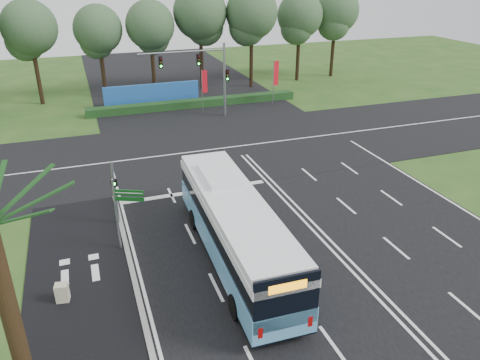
% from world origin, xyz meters
% --- Properties ---
extents(ground, '(120.00, 120.00, 0.00)m').
position_xyz_m(ground, '(0.00, 0.00, 0.00)').
color(ground, '#244C19').
rests_on(ground, ground).
extents(road_main, '(20.00, 120.00, 0.04)m').
position_xyz_m(road_main, '(0.00, 0.00, 0.02)').
color(road_main, black).
rests_on(road_main, ground).
extents(road_cross, '(120.00, 14.00, 0.05)m').
position_xyz_m(road_cross, '(0.00, 12.00, 0.03)').
color(road_cross, black).
rests_on(road_cross, ground).
extents(bike_path, '(5.00, 18.00, 0.06)m').
position_xyz_m(bike_path, '(-12.50, -3.00, 0.03)').
color(bike_path, black).
rests_on(bike_path, ground).
extents(kerb_strip, '(0.25, 18.00, 0.12)m').
position_xyz_m(kerb_strip, '(-10.10, -3.00, 0.06)').
color(kerb_strip, gray).
rests_on(kerb_strip, ground).
extents(city_bus, '(3.07, 13.00, 3.71)m').
position_xyz_m(city_bus, '(-5.03, -3.12, 1.87)').
color(city_bus, '#589ECC').
rests_on(city_bus, ground).
extents(pedestrian_signal, '(0.36, 0.43, 3.85)m').
position_xyz_m(pedestrian_signal, '(-10.20, 2.52, 2.10)').
color(pedestrian_signal, gray).
rests_on(pedestrian_signal, ground).
extents(street_sign, '(1.45, 0.71, 4.03)m').
position_xyz_m(street_sign, '(-10.08, -0.31, 2.54)').
color(street_sign, gray).
rests_on(street_sign, ground).
extents(utility_cabinet, '(0.62, 0.54, 0.91)m').
position_xyz_m(utility_cabinet, '(-13.27, -3.65, 0.46)').
color(utility_cabinet, '#BDB698').
rests_on(utility_cabinet, ground).
extents(banner_flag_mid, '(0.61, 0.15, 4.19)m').
position_xyz_m(banner_flag_mid, '(0.59, 22.88, 2.75)').
color(banner_flag_mid, gray).
rests_on(banner_flag_mid, ground).
extents(banner_flag_right, '(0.67, 0.26, 4.71)m').
position_xyz_m(banner_flag_right, '(8.15, 22.49, 3.06)').
color(banner_flag_right, gray).
rests_on(banner_flag_right, ground).
extents(traffic_light_gantry, '(8.41, 0.28, 7.00)m').
position_xyz_m(traffic_light_gantry, '(0.21, 20.50, 4.66)').
color(traffic_light_gantry, gray).
rests_on(traffic_light_gantry, ground).
extents(hedge, '(22.00, 1.20, 0.80)m').
position_xyz_m(hedge, '(0.00, 24.50, 0.40)').
color(hedge, '#153B19').
rests_on(hedge, ground).
extents(blue_hoarding, '(10.00, 0.30, 2.20)m').
position_xyz_m(blue_hoarding, '(-4.00, 27.00, 1.10)').
color(blue_hoarding, '#205AAE').
rests_on(blue_hoarding, ground).
extents(eucalyptus_row, '(47.52, 9.71, 11.65)m').
position_xyz_m(eucalyptus_row, '(0.35, 31.40, 8.12)').
color(eucalyptus_row, black).
rests_on(eucalyptus_row, ground).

